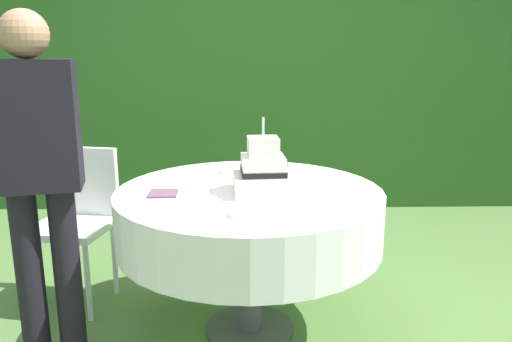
% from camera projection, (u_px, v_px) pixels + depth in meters
% --- Properties ---
extents(ground_plane, '(20.00, 20.00, 0.00)m').
position_uv_depth(ground_plane, '(250.00, 330.00, 2.66)').
color(ground_plane, '#547A3D').
extents(foliage_hedge, '(6.88, 0.68, 2.98)m').
position_uv_depth(foliage_hedge, '(247.00, 43.00, 4.67)').
color(foliage_hedge, '#28561E').
rests_on(foliage_hedge, ground_plane).
extents(cake_table, '(1.31, 1.31, 0.77)m').
position_uv_depth(cake_table, '(249.00, 216.00, 2.51)').
color(cake_table, '#4C4C51').
rests_on(cake_table, ground_plane).
extents(wedding_cake, '(0.30, 0.30, 0.36)m').
position_uv_depth(wedding_cake, '(263.00, 172.00, 2.41)').
color(wedding_cake, white).
rests_on(wedding_cake, cake_table).
extents(serving_plate_near, '(0.11, 0.11, 0.01)m').
position_uv_depth(serving_plate_near, '(230.00, 172.00, 2.82)').
color(serving_plate_near, white).
rests_on(serving_plate_near, cake_table).
extents(serving_plate_far, '(0.15, 0.15, 0.01)m').
position_uv_depth(serving_plate_far, '(267.00, 164.00, 2.99)').
color(serving_plate_far, white).
rests_on(serving_plate_far, cake_table).
extents(serving_plate_left, '(0.14, 0.14, 0.01)m').
position_uv_depth(serving_plate_left, '(245.00, 214.00, 2.10)').
color(serving_plate_left, white).
rests_on(serving_plate_left, cake_table).
extents(napkin_stack, '(0.14, 0.14, 0.01)m').
position_uv_depth(napkin_stack, '(163.00, 193.00, 2.40)').
color(napkin_stack, '#6B4C60').
rests_on(napkin_stack, cake_table).
extents(garden_chair, '(0.47, 0.47, 0.89)m').
position_uv_depth(garden_chair, '(78.00, 211.00, 2.89)').
color(garden_chair, white).
rests_on(garden_chair, ground_plane).
extents(standing_person, '(0.39, 0.27, 1.60)m').
position_uv_depth(standing_person, '(38.00, 171.00, 2.17)').
color(standing_person, black).
rests_on(standing_person, ground_plane).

